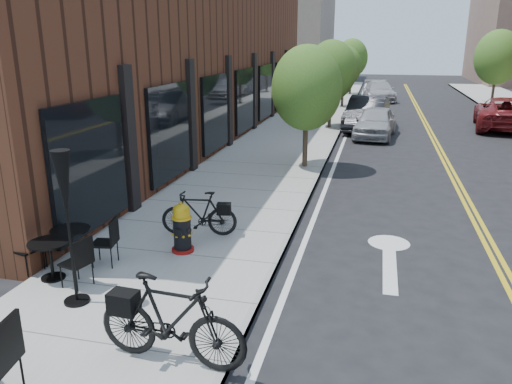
% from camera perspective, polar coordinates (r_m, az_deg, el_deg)
% --- Properties ---
extents(ground, '(120.00, 120.00, 0.00)m').
position_cam_1_polar(ground, '(7.92, 0.23, -13.44)').
color(ground, black).
rests_on(ground, ground).
extents(sidewalk_near, '(4.00, 70.00, 0.12)m').
position_cam_1_polar(sidewalk_near, '(17.48, 1.48, 3.82)').
color(sidewalk_near, '#9E9B93').
rests_on(sidewalk_near, ground).
extents(building_near, '(5.00, 28.00, 7.00)m').
position_cam_1_polar(building_near, '(22.18, -8.00, 15.40)').
color(building_near, '#4D2918').
rests_on(building_near, ground).
extents(bg_building_left, '(8.00, 14.00, 10.00)m').
position_cam_1_polar(bg_building_left, '(55.49, 3.91, 17.83)').
color(bg_building_left, '#726656').
rests_on(bg_building_left, ground).
extents(tree_near_a, '(2.20, 2.20, 3.81)m').
position_cam_1_polar(tree_near_a, '(15.86, 5.82, 11.73)').
color(tree_near_a, '#382B1E').
rests_on(tree_near_a, sidewalk_near).
extents(tree_near_b, '(2.30, 2.30, 3.98)m').
position_cam_1_polar(tree_near_b, '(23.79, 8.62, 13.57)').
color(tree_near_b, '#382B1E').
rests_on(tree_near_b, sidewalk_near).
extents(tree_near_c, '(2.10, 2.10, 3.67)m').
position_cam_1_polar(tree_near_c, '(31.76, 10.01, 13.94)').
color(tree_near_c, '#382B1E').
rests_on(tree_near_c, sidewalk_near).
extents(tree_near_d, '(2.40, 2.40, 4.11)m').
position_cam_1_polar(tree_near_d, '(39.73, 10.88, 14.80)').
color(tree_near_d, '#382B1E').
rests_on(tree_near_d, sidewalk_near).
extents(tree_far_c, '(2.80, 2.80, 4.62)m').
position_cam_1_polar(tree_far_c, '(35.36, 25.90, 13.69)').
color(tree_far_c, '#382B1E').
rests_on(tree_far_c, sidewalk_far).
extents(fire_hydrant, '(0.53, 0.53, 0.98)m').
position_cam_1_polar(fire_hydrant, '(9.60, -8.45, -4.13)').
color(fire_hydrant, maroon).
rests_on(fire_hydrant, sidewalk_near).
extents(bicycle_left, '(1.62, 0.70, 0.95)m').
position_cam_1_polar(bicycle_left, '(10.35, -6.53, -2.44)').
color(bicycle_left, black).
rests_on(bicycle_left, sidewalk_near).
extents(bicycle_right, '(2.00, 0.68, 1.18)m').
position_cam_1_polar(bicycle_right, '(6.39, -9.67, -14.28)').
color(bicycle_right, black).
rests_on(bicycle_right, sidewalk_near).
extents(bistro_set_b, '(1.65, 0.84, 0.87)m').
position_cam_1_polar(bistro_set_b, '(9.13, -22.44, -6.63)').
color(bistro_set_b, black).
rests_on(bistro_set_b, sidewalk_near).
extents(bistro_set_c, '(1.65, 0.81, 0.87)m').
position_cam_1_polar(bistro_set_c, '(9.58, -20.33, -5.28)').
color(bistro_set_c, black).
rests_on(bistro_set_c, sidewalk_near).
extents(patio_umbrella, '(0.39, 0.39, 2.40)m').
position_cam_1_polar(patio_umbrella, '(7.75, -20.99, -0.43)').
color(patio_umbrella, black).
rests_on(patio_umbrella, sidewalk_near).
extents(parked_car_a, '(1.95, 4.02, 1.32)m').
position_cam_1_polar(parked_car_a, '(22.28, 13.49, 7.77)').
color(parked_car_a, '#A6A8AE').
rests_on(parked_car_a, ground).
extents(parked_car_b, '(2.12, 4.86, 1.55)m').
position_cam_1_polar(parked_car_b, '(24.14, 12.57, 8.78)').
color(parked_car_b, black).
rests_on(parked_car_b, ground).
extents(parked_car_c, '(2.51, 4.86, 1.35)m').
position_cam_1_polar(parked_car_c, '(36.60, 13.91, 11.14)').
color(parked_car_c, '#A8A8AC').
rests_on(parked_car_c, ground).
extents(parked_car_far, '(3.16, 5.68, 1.50)m').
position_cam_1_polar(parked_car_far, '(26.51, 26.51, 8.06)').
color(parked_car_far, maroon).
rests_on(parked_car_far, ground).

